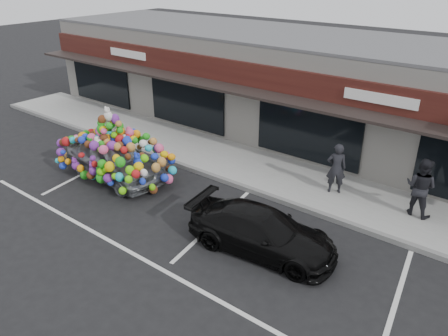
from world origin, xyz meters
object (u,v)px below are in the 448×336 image
Objects in this scene: pedestrian_b at (421,187)px; pedestrian_a at (336,168)px; black_sedan at (262,231)px; toy_car at (113,154)px.

pedestrian_a is at bearing 12.38° from pedestrian_b.
pedestrian_a reaches higher than black_sedan.
pedestrian_a is 0.94× the size of pedestrian_b.
pedestrian_a is 2.58m from pedestrian_b.
toy_car is 6.65m from black_sedan.
pedestrian_b is at bearing 155.11° from pedestrian_a.
pedestrian_b is (2.82, 4.23, 0.47)m from black_sedan.
toy_car is at bearing 29.38° from pedestrian_b.
pedestrian_a is at bearing -10.10° from black_sedan.
toy_car is at bearing 79.20° from black_sedan.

